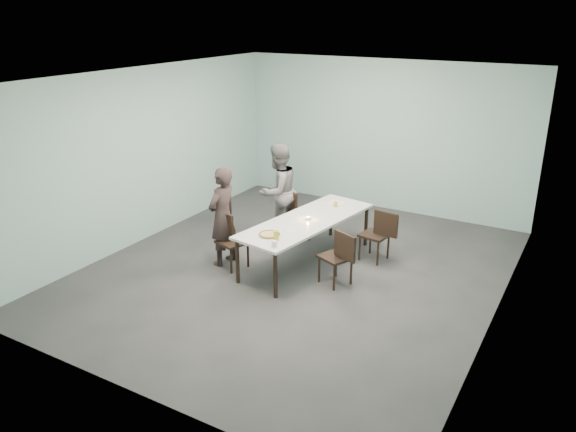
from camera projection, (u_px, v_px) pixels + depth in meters
The scene contains 16 objects.
ground at pixel (296, 270), 8.89m from camera, with size 7.00×7.00×0.00m, color #333335.
room_shell at pixel (297, 145), 8.18m from camera, with size 6.02×7.02×3.01m.
table at pixel (307, 223), 8.92m from camera, with size 1.29×2.71×0.75m.
chair_near_left at pixel (229, 236), 8.90m from camera, with size 0.65×0.52×0.87m.
chair_far_left at pixel (293, 212), 9.95m from camera, with size 0.65×0.55×0.87m.
chair_near_right at pixel (339, 254), 8.25m from camera, with size 0.65×0.55×0.87m.
chair_far_right at pixel (379, 232), 9.06m from camera, with size 0.64×0.48×0.87m.
diner_near at pixel (223, 216), 8.88m from camera, with size 0.59×0.38×1.61m, color black.
diner_far at pixel (278, 191), 9.93m from camera, with size 0.83×0.65×1.71m, color slate.
pizza at pixel (269, 235), 8.26m from camera, with size 0.34×0.34×0.04m.
side_plate at pixel (291, 231), 8.43m from camera, with size 0.18×0.18×0.01m, color white.
beer_glass at pixel (276, 236), 8.07m from camera, with size 0.08×0.08×0.15m, color gold.
water_tumbler at pixel (274, 244), 7.87m from camera, with size 0.08×0.08×0.09m, color silver.
tealight at pixel (308, 218), 8.89m from camera, with size 0.06×0.06×0.05m.
amber_tumbler at pixel (335, 204), 9.47m from camera, with size 0.07×0.07×0.08m, color gold.
menu at pixel (337, 203), 9.65m from camera, with size 0.30×0.22×0.01m, color silver.
Camera 1 is at (3.90, -7.02, 3.91)m, focal length 35.00 mm.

